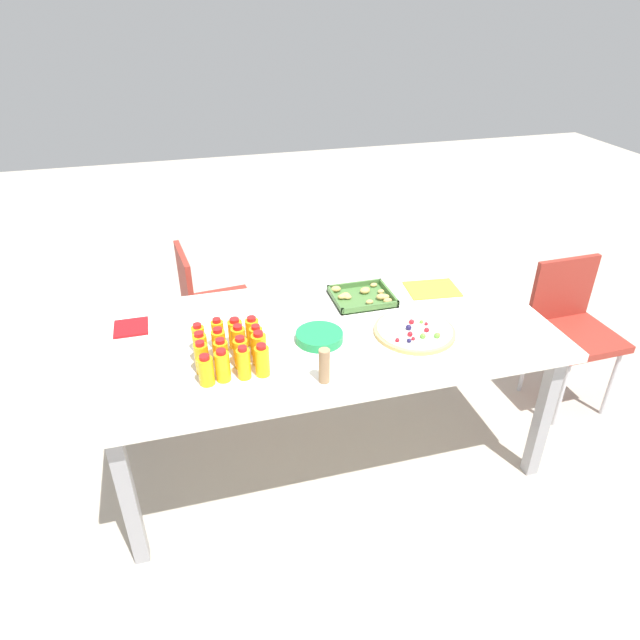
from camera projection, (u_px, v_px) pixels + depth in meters
ground_plane at (327, 449)px, 2.92m from camera, size 12.00×12.00×0.00m
party_table at (328, 340)px, 2.57m from camera, size 2.02×0.98×0.74m
chair_end at (571, 322)px, 3.05m from camera, size 0.41×0.41×0.83m
chair_far_left at (209, 302)px, 3.25m from camera, size 0.44×0.44×0.83m
juice_bottle_0 at (206, 371)px, 2.16m from camera, size 0.06×0.06×0.13m
juice_bottle_1 at (223, 366)px, 2.18m from camera, size 0.06×0.06×0.14m
juice_bottle_2 at (244, 363)px, 2.19m from camera, size 0.05×0.05×0.14m
juice_bottle_3 at (262, 361)px, 2.21m from camera, size 0.06×0.06×0.14m
juice_bottle_4 at (202, 358)px, 2.22m from camera, size 0.06×0.06×0.15m
juice_bottle_5 at (222, 355)px, 2.24m from camera, size 0.06×0.06×0.14m
juice_bottle_6 at (241, 353)px, 2.25m from camera, size 0.06×0.06×0.14m
juice_bottle_7 at (259, 349)px, 2.28m from camera, size 0.06×0.06×0.15m
juice_bottle_8 at (201, 348)px, 2.28m from camera, size 0.06×0.06×0.15m
juice_bottle_9 at (219, 345)px, 2.30m from camera, size 0.06×0.06×0.15m
juice_bottle_10 at (239, 342)px, 2.32m from camera, size 0.06×0.06×0.15m
juice_bottle_11 at (257, 340)px, 2.34m from camera, size 0.06×0.06×0.14m
juice_bottle_12 at (199, 339)px, 2.35m from camera, size 0.05×0.05×0.14m
juice_bottle_13 at (218, 335)px, 2.37m from camera, size 0.05×0.05×0.15m
juice_bottle_14 at (236, 333)px, 2.39m from camera, size 0.06×0.06×0.14m
juice_bottle_15 at (252, 331)px, 2.41m from camera, size 0.06×0.06×0.13m
fruit_pizza at (415, 331)px, 2.50m from camera, size 0.36×0.36×0.05m
snack_tray at (363, 297)px, 2.78m from camera, size 0.29×0.26×0.04m
plate_stack at (319, 337)px, 2.45m from camera, size 0.21×0.21×0.04m
napkin_stack at (131, 328)px, 2.54m from camera, size 0.15×0.15×0.01m
cardboard_tube at (324, 366)px, 2.16m from camera, size 0.04×0.04×0.15m
paper_folder at (432, 289)px, 2.87m from camera, size 0.28×0.23×0.01m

